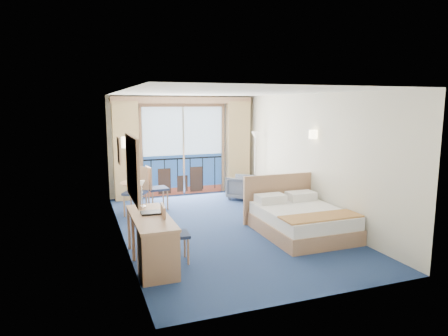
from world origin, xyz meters
TOP-DOWN VIEW (x-y plane):
  - floor at (0.00, 0.00)m, footprint 6.50×6.50m
  - room_walls at (0.00, 0.00)m, footprint 4.04×6.54m
  - balcony_door at (-0.01, 3.22)m, footprint 2.36×0.03m
  - curtain_left at (-1.55, 3.07)m, footprint 0.65×0.22m
  - curtain_right at (1.55, 3.07)m, footprint 0.65×0.22m
  - pelmet at (0.00, 3.10)m, footprint 3.80×0.25m
  - mirror at (-1.97, -1.50)m, footprint 0.05×1.25m
  - wall_print at (-1.97, 0.45)m, footprint 0.04×0.42m
  - sconce_left at (-1.94, -0.60)m, footprint 0.18×0.18m
  - sconce_right at (1.94, -0.15)m, footprint 0.18×0.18m
  - bed at (1.24, -0.90)m, footprint 1.62×1.92m
  - nightstand at (1.77, 0.47)m, footprint 0.42×0.40m
  - phone at (1.74, 0.46)m, footprint 0.21×0.18m
  - armchair at (1.29, 2.14)m, footprint 0.95×0.95m
  - floor_lamp at (1.76, 2.35)m, footprint 0.24×0.24m
  - desk at (-1.71, -1.82)m, footprint 0.56×1.64m
  - desk_chair at (-1.42, -1.44)m, footprint 0.45×0.44m
  - folder at (-1.68, -1.23)m, footprint 0.32×0.25m
  - desk_lamp at (-1.76, -0.86)m, footprint 0.12×0.12m
  - round_table at (-1.47, 2.00)m, footprint 0.73×0.73m
  - table_chair_a at (-1.07, 1.87)m, footprint 0.49×0.48m
  - table_chair_b at (-1.52, 1.60)m, footprint 0.63×0.64m

SIDE VIEW (x-z plane):
  - floor at x=0.00m, z-range 0.00..0.00m
  - nightstand at x=1.77m, z-range 0.00..0.56m
  - bed at x=1.24m, z-range -0.22..0.79m
  - armchair at x=1.29m, z-range 0.00..0.62m
  - desk at x=-1.71m, z-range 0.04..0.81m
  - round_table at x=-1.47m, z-range 0.17..0.83m
  - desk_chair at x=-1.42m, z-range 0.06..1.00m
  - table_chair_a at x=-1.07m, z-range 0.07..1.10m
  - phone at x=1.74m, z-range 0.56..0.64m
  - table_chair_b at x=-1.52m, z-range 0.07..1.14m
  - folder at x=-1.68m, z-range 0.77..0.80m
  - desk_lamp at x=-1.76m, z-range 0.88..1.33m
  - balcony_door at x=-0.01m, z-range -0.12..2.40m
  - curtain_left at x=-1.55m, z-range 0.00..2.55m
  - curtain_right at x=1.55m, z-range 0.00..2.55m
  - floor_lamp at x=1.76m, z-range 0.45..2.20m
  - mirror at x=-1.97m, z-range 1.08..2.03m
  - wall_print at x=-1.97m, z-range 1.34..1.86m
  - room_walls at x=0.00m, z-range 0.42..3.14m
  - sconce_left at x=-1.94m, z-range 1.76..1.94m
  - sconce_right at x=1.94m, z-range 1.76..1.94m
  - pelmet at x=0.00m, z-range 2.49..2.67m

